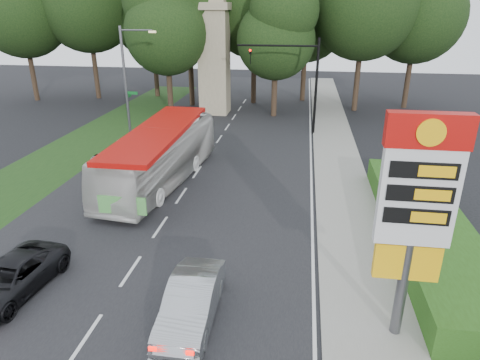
# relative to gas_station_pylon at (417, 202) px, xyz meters

# --- Properties ---
(ground) EXTENTS (120.00, 120.00, 0.00)m
(ground) POSITION_rel_gas_station_pylon_xyz_m (-9.20, -1.99, -4.45)
(ground) COLOR black
(ground) RESTS_ON ground
(road_surface) EXTENTS (14.00, 80.00, 0.02)m
(road_surface) POSITION_rel_gas_station_pylon_xyz_m (-9.20, 10.01, -4.44)
(road_surface) COLOR black
(road_surface) RESTS_ON ground
(sidewalk_right) EXTENTS (3.00, 80.00, 0.12)m
(sidewalk_right) POSITION_rel_gas_station_pylon_xyz_m (-0.70, 10.01, -4.39)
(sidewalk_right) COLOR gray
(sidewalk_right) RESTS_ON ground
(grass_verge_left) EXTENTS (5.00, 50.00, 0.02)m
(grass_verge_left) POSITION_rel_gas_station_pylon_xyz_m (-18.70, 16.01, -4.44)
(grass_verge_left) COLOR #193814
(grass_verge_left) RESTS_ON ground
(hedge) EXTENTS (3.00, 14.00, 1.20)m
(hedge) POSITION_rel_gas_station_pylon_xyz_m (2.30, 6.01, -3.85)
(hedge) COLOR #264C14
(hedge) RESTS_ON ground
(gas_station_pylon) EXTENTS (2.10, 0.45, 6.85)m
(gas_station_pylon) POSITION_rel_gas_station_pylon_xyz_m (0.00, 0.00, 0.00)
(gas_station_pylon) COLOR #59595E
(gas_station_pylon) RESTS_ON ground
(traffic_signal_mast) EXTENTS (6.10, 0.35, 7.20)m
(traffic_signal_mast) POSITION_rel_gas_station_pylon_xyz_m (-3.52, 22.00, 0.22)
(traffic_signal_mast) COLOR black
(traffic_signal_mast) RESTS_ON ground
(streetlight_signs) EXTENTS (2.75, 0.98, 8.00)m
(streetlight_signs) POSITION_rel_gas_station_pylon_xyz_m (-16.19, 20.01, -0.01)
(streetlight_signs) COLOR #59595E
(streetlight_signs) RESTS_ON ground
(monument) EXTENTS (3.00, 3.00, 10.05)m
(monument) POSITION_rel_gas_station_pylon_xyz_m (-11.20, 28.01, 0.66)
(monument) COLOR gray
(monument) RESTS_ON ground
(tree_east_near) EXTENTS (8.12, 8.12, 15.95)m
(tree_east_near) POSITION_rel_gas_station_pylon_xyz_m (-3.20, 35.01, 5.23)
(tree_east_near) COLOR #2D2116
(tree_east_near) RESTS_ON ground
(tree_monument_left) EXTENTS (7.28, 7.28, 14.30)m
(tree_monument_left) POSITION_rel_gas_station_pylon_xyz_m (-15.20, 27.01, 4.23)
(tree_monument_left) COLOR #2D2116
(tree_monument_left) RESTS_ON ground
(tree_monument_right) EXTENTS (6.72, 6.72, 13.20)m
(tree_monument_right) POSITION_rel_gas_station_pylon_xyz_m (-5.70, 27.51, 3.56)
(tree_monument_right) COLOR #2D2116
(tree_monument_right) RESTS_ON ground
(transit_bus) EXTENTS (3.85, 11.38, 3.11)m
(transit_bus) POSITION_rel_gas_station_pylon_xyz_m (-10.78, 10.71, -2.89)
(transit_bus) COLOR silver
(transit_bus) RESTS_ON ground
(sedan_silver) EXTENTS (1.51, 4.23, 1.39)m
(sedan_silver) POSITION_rel_gas_station_pylon_xyz_m (-6.24, -0.27, -3.75)
(sedan_silver) COLOR #9FA3A6
(sedan_silver) RESTS_ON ground
(suv_charcoal) EXTENTS (2.46, 4.58, 1.22)m
(suv_charcoal) POSITION_rel_gas_station_pylon_xyz_m (-12.76, 0.19, -3.84)
(suv_charcoal) COLOR black
(suv_charcoal) RESTS_ON ground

